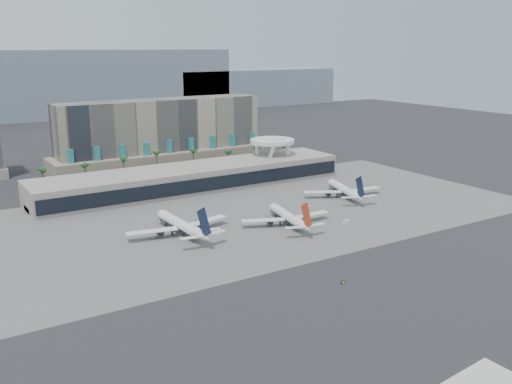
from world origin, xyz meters
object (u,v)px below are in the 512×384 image
taxiway_sign (343,282)px  service_vehicle_b (346,222)px  airliner_left (181,225)px  service_vehicle_a (214,232)px  airliner_centre (288,217)px  airliner_right (344,190)px

taxiway_sign → service_vehicle_b: bearing=29.6°
airliner_left → service_vehicle_a: 13.72m
airliner_centre → service_vehicle_a: bearing=-178.3°
airliner_right → service_vehicle_a: (-83.81, -17.47, -2.51)m
airliner_left → service_vehicle_b: 70.94m
airliner_centre → taxiway_sign: airliner_centre is taller
airliner_left → service_vehicle_b: bearing=-22.8°
taxiway_sign → service_vehicle_a: bearing=81.9°
airliner_left → airliner_centre: airliner_left is taller
airliner_centre → airliner_left: bearing=174.6°
service_vehicle_a → taxiway_sign: 66.67m
airliner_right → service_vehicle_b: size_ratio=13.41×
airliner_centre → airliner_right: size_ratio=0.99×
airliner_left → taxiway_sign: size_ratio=23.57×
service_vehicle_b → taxiway_sign: bearing=-143.9°
service_vehicle_a → airliner_left: bearing=163.8°
airliner_right → taxiway_sign: size_ratio=21.20×
service_vehicle_b → taxiway_sign: size_ratio=1.58×
airliner_left → airliner_centre: size_ratio=1.12×
service_vehicle_b → taxiway_sign: service_vehicle_b is taller
airliner_centre → taxiway_sign: size_ratio=21.09×
airliner_centre → service_vehicle_a: (-32.95, 5.25, -2.41)m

